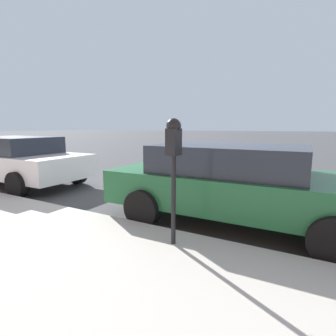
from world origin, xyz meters
name	(u,v)px	position (x,y,z in m)	size (l,w,h in m)	color
ground_plane	(197,199)	(0.00, 0.00, 0.00)	(220.00, 220.00, 0.00)	#424244
parking_meter	(174,149)	(-2.64, -0.77, 1.41)	(0.21, 0.19, 1.66)	black
car_green	(236,182)	(-1.10, -1.19, 0.74)	(2.14, 4.50, 1.38)	#1E5B33
car_white	(17,159)	(-1.10, 5.19, 0.75)	(2.13, 4.39, 1.40)	silver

